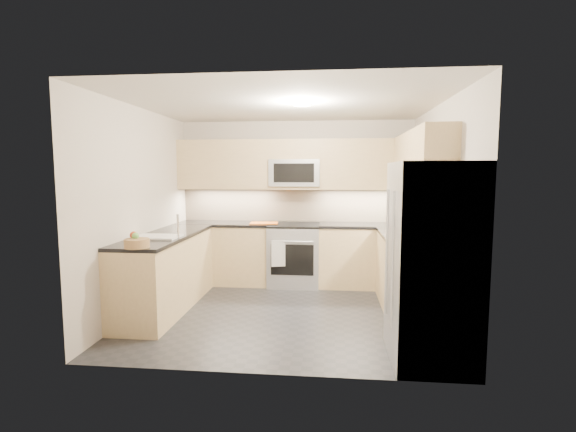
{
  "coord_description": "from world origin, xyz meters",
  "views": [
    {
      "loc": [
        0.54,
        -4.94,
        1.71
      ],
      "look_at": [
        0.0,
        0.35,
        1.15
      ],
      "focal_mm": 26.0,
      "sensor_mm": 36.0,
      "label": 1
    }
  ],
  "objects_px": {
    "microwave": "(295,173)",
    "cutting_board": "(264,223)",
    "refrigerator": "(431,263)",
    "utensil_bowl": "(403,220)",
    "fruit_basket": "(137,243)",
    "gas_range": "(294,255)"
  },
  "relations": [
    {
      "from": "microwave",
      "to": "cutting_board",
      "type": "bearing_deg",
      "value": -158.8
    },
    {
      "from": "refrigerator",
      "to": "utensil_bowl",
      "type": "height_order",
      "value": "refrigerator"
    },
    {
      "from": "fruit_basket",
      "to": "utensil_bowl",
      "type": "bearing_deg",
      "value": 34.6
    },
    {
      "from": "refrigerator",
      "to": "cutting_board",
      "type": "distance_m",
      "value": 3.04
    },
    {
      "from": "utensil_bowl",
      "to": "cutting_board",
      "type": "distance_m",
      "value": 2.04
    },
    {
      "from": "refrigerator",
      "to": "utensil_bowl",
      "type": "bearing_deg",
      "value": 86.66
    },
    {
      "from": "gas_range",
      "to": "fruit_basket",
      "type": "height_order",
      "value": "fruit_basket"
    },
    {
      "from": "microwave",
      "to": "fruit_basket",
      "type": "height_order",
      "value": "microwave"
    },
    {
      "from": "gas_range",
      "to": "microwave",
      "type": "xyz_separation_m",
      "value": [
        0.0,
        0.12,
        1.24
      ]
    },
    {
      "from": "utensil_bowl",
      "to": "cutting_board",
      "type": "height_order",
      "value": "utensil_bowl"
    },
    {
      "from": "cutting_board",
      "to": "fruit_basket",
      "type": "relative_size",
      "value": 1.64
    },
    {
      "from": "cutting_board",
      "to": "utensil_bowl",
      "type": "bearing_deg",
      "value": -1.72
    },
    {
      "from": "gas_range",
      "to": "utensil_bowl",
      "type": "xyz_separation_m",
      "value": [
        1.59,
        -0.11,
        0.57
      ]
    },
    {
      "from": "cutting_board",
      "to": "fruit_basket",
      "type": "distance_m",
      "value": 2.35
    },
    {
      "from": "cutting_board",
      "to": "microwave",
      "type": "bearing_deg",
      "value": 21.2
    },
    {
      "from": "refrigerator",
      "to": "fruit_basket",
      "type": "relative_size",
      "value": 7.14
    },
    {
      "from": "microwave",
      "to": "refrigerator",
      "type": "distance_m",
      "value": 3.04
    },
    {
      "from": "microwave",
      "to": "refrigerator",
      "type": "bearing_deg",
      "value": -60.38
    },
    {
      "from": "microwave",
      "to": "refrigerator",
      "type": "xyz_separation_m",
      "value": [
        1.45,
        -2.55,
        -0.8
      ]
    },
    {
      "from": "refrigerator",
      "to": "cutting_board",
      "type": "bearing_deg",
      "value": 128.71
    },
    {
      "from": "gas_range",
      "to": "fruit_basket",
      "type": "relative_size",
      "value": 3.61
    },
    {
      "from": "gas_range",
      "to": "cutting_board",
      "type": "height_order",
      "value": "cutting_board"
    }
  ]
}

